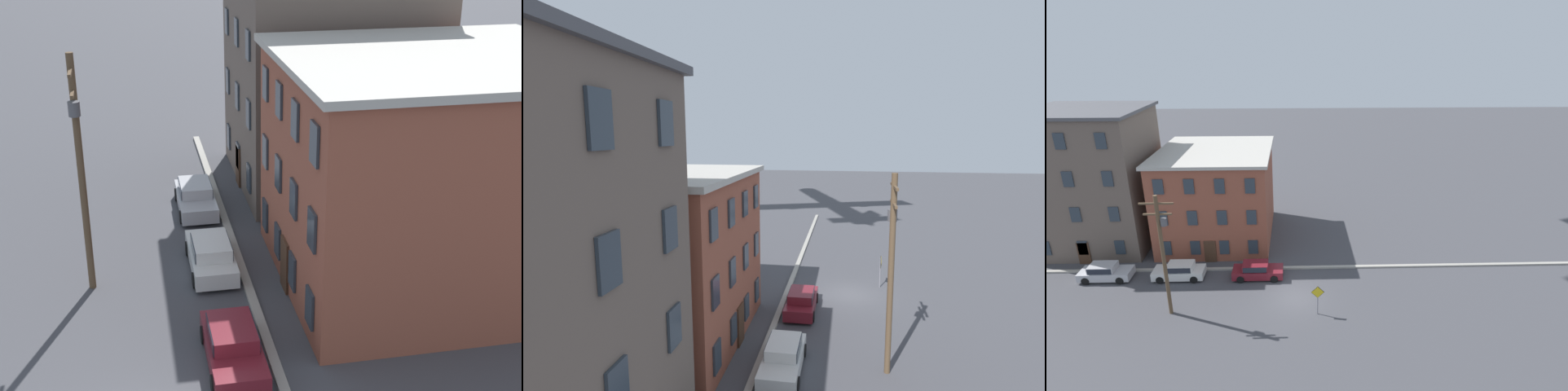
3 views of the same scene
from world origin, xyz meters
TOP-DOWN VIEW (x-y plane):
  - apartment_corner at (-19.60, 10.83)m, footprint 10.70×10.17m
  - apartment_midblock at (-7.94, 11.84)m, footprint 11.21×12.20m
  - car_silver at (-16.59, 3.27)m, footprint 4.40×1.92m
  - car_white at (-10.12, 3.24)m, footprint 4.40×1.92m
  - car_maroon at (-3.36, 3.13)m, footprint 4.40×1.92m
  - utility_pole at (-9.50, -1.74)m, footprint 2.40×0.44m

SIDE VIEW (x-z plane):
  - car_silver at x=-16.59m, z-range 0.03..1.46m
  - car_white at x=-10.12m, z-range 0.03..1.46m
  - car_maroon at x=-3.36m, z-range 0.03..1.46m
  - apartment_midblock at x=-7.94m, z-range 0.01..9.40m
  - utility_pole at x=-9.50m, z-range 0.59..10.25m
  - apartment_corner at x=-19.60m, z-range 0.01..13.70m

